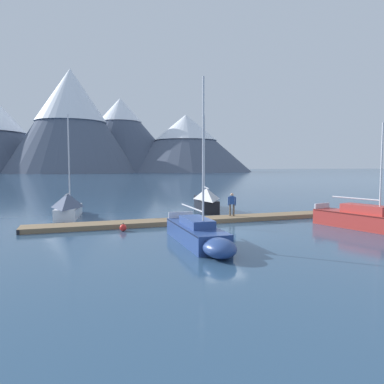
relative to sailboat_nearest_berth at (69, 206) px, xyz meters
name	(u,v)px	position (x,y,z in m)	size (l,w,h in m)	color
ground_plane	(222,232)	(8.94, -9.38, -0.88)	(700.00, 700.00, 0.00)	#2D4C6B
mountain_central_massif	(71,118)	(-3.78, 184.74, 29.92)	(72.43, 72.43, 57.97)	#4C566B
mountain_shoulder_ridge	(121,134)	(26.25, 211.60, 23.70)	(81.75, 81.75, 48.05)	#424C60
mountain_east_summit	(186,142)	(66.10, 194.51, 18.39)	(84.76, 84.76, 36.73)	#4C566B
dock	(200,220)	(8.94, -5.38, -0.74)	(23.34, 2.60, 0.30)	#846B4C
sailboat_nearest_berth	(69,206)	(0.00, 0.00, 0.00)	(2.15, 6.22, 7.97)	white
sailboat_second_berth	(199,234)	(6.58, -12.23, -0.33)	(1.71, 7.25, 8.21)	navy
sailboat_mid_dock_port	(206,199)	(11.64, 1.22, 0.07)	(2.88, 7.55, 8.61)	black
sailboat_mid_dock_starboard	(368,220)	(18.03, -11.25, -0.26)	(3.41, 7.25, 6.55)	#B2332D
person_on_dock	(232,203)	(11.47, -5.09, 0.38)	(0.55, 0.35, 1.69)	brown
mooring_buoy_channel_marker	(123,228)	(3.34, -7.24, -0.67)	(0.43, 0.43, 0.51)	red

